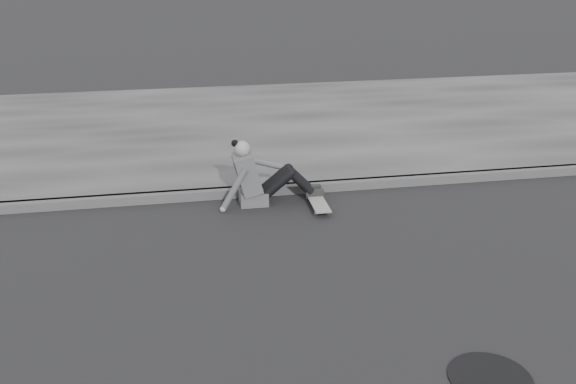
# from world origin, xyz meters

# --- Properties ---
(ground) EXTENTS (80.00, 80.00, 0.00)m
(ground) POSITION_xyz_m (0.00, 0.00, 0.00)
(ground) COLOR black
(ground) RESTS_ON ground
(curb) EXTENTS (24.00, 0.16, 0.12)m
(curb) POSITION_xyz_m (0.00, 2.58, 0.06)
(curb) COLOR #474747
(curb) RESTS_ON ground
(sidewalk) EXTENTS (24.00, 6.00, 0.12)m
(sidewalk) POSITION_xyz_m (0.00, 5.60, 0.06)
(sidewalk) COLOR #3C3C3C
(sidewalk) RESTS_ON ground
(manhole) EXTENTS (0.67, 0.67, 0.01)m
(manhole) POSITION_xyz_m (0.68, -1.55, 0.01)
(manhole) COLOR black
(manhole) RESTS_ON ground
(skateboard) EXTENTS (0.20, 0.78, 0.09)m
(skateboard) POSITION_xyz_m (0.05, 2.06, 0.07)
(skateboard) COLOR gray
(skateboard) RESTS_ON ground
(seated_woman) EXTENTS (1.38, 0.46, 0.88)m
(seated_woman) POSITION_xyz_m (-0.68, 2.31, 0.36)
(seated_woman) COLOR #4D4D4F
(seated_woman) RESTS_ON ground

